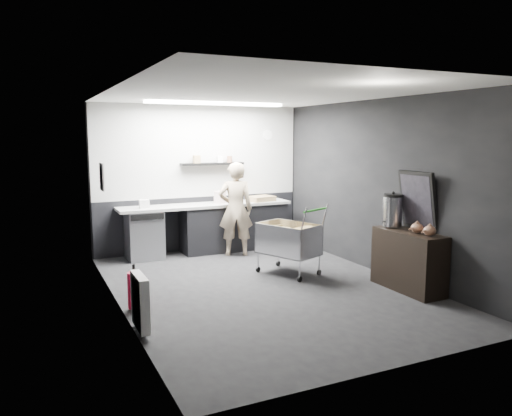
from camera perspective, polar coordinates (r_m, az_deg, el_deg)
name	(u,v)px	position (r m, az deg, el deg)	size (l,w,h in m)	color
floor	(264,287)	(7.17, 0.93, -9.07)	(5.50, 5.50, 0.00)	black
ceiling	(265,93)	(6.87, 0.98, 12.96)	(5.50, 5.50, 0.00)	white
wall_back	(200,178)	(9.43, -6.42, 3.42)	(5.50, 5.50, 0.00)	black
wall_front	(400,225)	(4.61, 16.15, -1.89)	(5.50, 5.50, 0.00)	black
wall_left	(116,201)	(6.28, -15.66, 0.76)	(5.50, 5.50, 0.00)	black
wall_right	(380,187)	(7.97, 13.99, 2.35)	(5.50, 5.50, 0.00)	black
kitchen_wall_panel	(200,151)	(9.38, -6.43, 6.46)	(3.95, 0.02, 1.70)	#B8B8B4
dado_panel	(201,223)	(9.52, -6.30, -1.69)	(3.95, 0.02, 1.00)	black
floating_shelf	(212,164)	(9.35, -5.03, 5.06)	(1.20, 0.22, 0.04)	black
wall_clock	(268,135)	(9.91, 1.33, 8.33)	(0.20, 0.20, 0.03)	white
poster	(102,177)	(7.55, -17.22, 3.43)	(0.02, 0.30, 0.40)	white
poster_red_band	(102,172)	(7.54, -17.21, 3.96)	(0.01, 0.22, 0.10)	red
radiator	(140,302)	(5.65, -13.11, -10.40)	(0.10, 0.50, 0.60)	white
ceiling_strip	(216,104)	(8.57, -4.59, 11.80)	(2.40, 0.20, 0.04)	white
prep_counter	(213,227)	(9.28, -4.88, -2.19)	(3.20, 0.61, 0.90)	black
person	(236,209)	(8.90, -2.34, -0.13)	(0.61, 0.40, 1.68)	beige
shopping_cart	(288,242)	(7.76, 3.71, -3.85)	(0.93, 1.19, 1.07)	silver
sideboard	(408,252)	(7.28, 16.97, -4.85)	(0.47, 1.11, 1.66)	black
fire_extinguisher	(134,289)	(6.40, -13.73, -8.96)	(0.17, 0.17, 0.55)	red
cardboard_box	(261,199)	(9.53, 0.57, 1.09)	(0.47, 0.36, 0.09)	olive
pink_tub	(220,197)	(9.25, -4.15, 1.25)	(0.23, 0.23, 0.23)	beige
white_container	(144,204)	(8.80, -12.65, 0.46)	(0.16, 0.13, 0.15)	white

